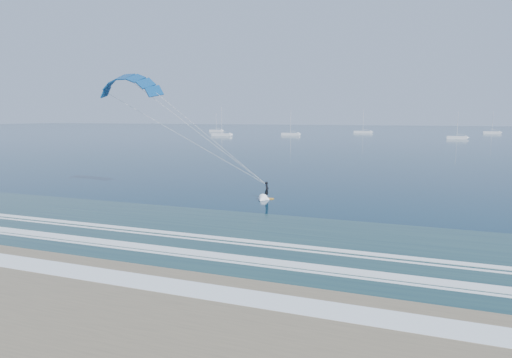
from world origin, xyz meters
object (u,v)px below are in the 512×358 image
object	(u,v)px
sailboat_0	(222,134)
kitesurfer_rig	(194,129)
sailboat_4	(492,132)
sailboat_7	(216,131)
sailboat_2	(363,132)
sailboat_3	(457,137)
sailboat_1	(291,134)

from	to	relation	value
sailboat_0	kitesurfer_rig	bearing A→B (deg)	-65.78
sailboat_4	sailboat_7	size ratio (longest dim) A/B	1.08
sailboat_2	sailboat_7	size ratio (longest dim) A/B	1.20
sailboat_2	sailboat_7	distance (m)	84.48
kitesurfer_rig	sailboat_3	world-z (taller)	kitesurfer_rig
sailboat_3	sailboat_0	bearing A→B (deg)	-175.60
sailboat_1	sailboat_3	distance (m)	73.50
kitesurfer_rig	sailboat_0	world-z (taller)	kitesurfer_rig
sailboat_0	sailboat_1	xyz separation A→B (m)	(28.19, 17.52, -0.01)
sailboat_0	sailboat_4	world-z (taller)	sailboat_0
kitesurfer_rig	sailboat_7	world-z (taller)	kitesurfer_rig
sailboat_1	sailboat_7	xyz separation A→B (m)	(-55.67, 33.07, -0.01)
kitesurfer_rig	sailboat_4	bearing A→B (deg)	76.44
sailboat_0	sailboat_4	size ratio (longest dim) A/B	1.15
kitesurfer_rig	sailboat_0	bearing A→B (deg)	114.22
sailboat_3	sailboat_4	size ratio (longest dim) A/B	0.94
kitesurfer_rig	sailboat_1	bearing A→B (deg)	103.09
kitesurfer_rig	sailboat_2	size ratio (longest dim) A/B	1.63
sailboat_1	sailboat_2	xyz separation A→B (m)	(28.36, 41.72, 0.00)
sailboat_4	sailboat_7	bearing A→B (deg)	-170.02
kitesurfer_rig	sailboat_7	size ratio (longest dim) A/B	1.96
sailboat_3	sailboat_4	xyz separation A→B (m)	(20.09, 68.96, 0.00)
kitesurfer_rig	sailboat_2	distance (m)	208.11
kitesurfer_rig	sailboat_3	size ratio (longest dim) A/B	1.94
sailboat_0	sailboat_7	size ratio (longest dim) A/B	1.24
sailboat_1	sailboat_3	world-z (taller)	sailboat_1
sailboat_3	sailboat_7	xyz separation A→B (m)	(-128.52, 42.82, -0.01)
kitesurfer_rig	sailboat_0	distance (m)	162.98
sailboat_0	sailboat_3	size ratio (longest dim) A/B	1.23
sailboat_2	kitesurfer_rig	bearing A→B (deg)	-87.18
sailboat_3	sailboat_4	world-z (taller)	sailboat_4
sailboat_1	sailboat_3	size ratio (longest dim) A/B	1.12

